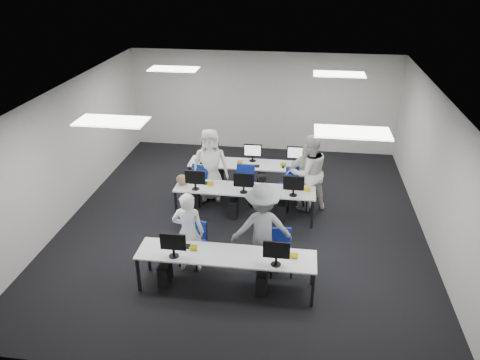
# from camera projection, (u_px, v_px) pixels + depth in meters

# --- Properties ---
(room) EXTENTS (9.00, 9.02, 3.00)m
(room) POSITION_uv_depth(u_px,v_px,m) (244.00, 161.00, 10.10)
(room) COLOR black
(room) RESTS_ON ground
(ceiling_panels) EXTENTS (5.20, 4.60, 0.02)m
(ceiling_panels) POSITION_uv_depth(u_px,v_px,m) (244.00, 94.00, 9.45)
(ceiling_panels) COLOR white
(ceiling_panels) RESTS_ON room
(desk_front) EXTENTS (3.20, 0.70, 0.73)m
(desk_front) POSITION_uv_depth(u_px,v_px,m) (226.00, 257.00, 8.32)
(desk_front) COLOR silver
(desk_front) RESTS_ON ground
(desk_mid) EXTENTS (3.20, 0.70, 0.73)m
(desk_mid) POSITION_uv_depth(u_px,v_px,m) (245.00, 191.00, 10.63)
(desk_mid) COLOR silver
(desk_mid) RESTS_ON ground
(desk_back) EXTENTS (3.20, 0.70, 0.73)m
(desk_back) POSITION_uv_depth(u_px,v_px,m) (252.00, 166.00, 11.88)
(desk_back) COLOR silver
(desk_back) RESTS_ON ground
(equipment_front) EXTENTS (2.51, 0.41, 1.19)m
(equipment_front) POSITION_uv_depth(u_px,v_px,m) (216.00, 271.00, 8.47)
(equipment_front) COLOR #0C399C
(equipment_front) RESTS_ON desk_front
(equipment_mid) EXTENTS (2.91, 0.41, 1.19)m
(equipment_mid) POSITION_uv_depth(u_px,v_px,m) (236.00, 203.00, 10.78)
(equipment_mid) COLOR white
(equipment_mid) RESTS_ON desk_mid
(equipment_back) EXTENTS (2.91, 0.41, 1.19)m
(equipment_back) POSITION_uv_depth(u_px,v_px,m) (259.00, 177.00, 12.01)
(equipment_back) COLOR white
(equipment_back) RESTS_ON desk_back
(chair_0) EXTENTS (0.55, 0.57, 0.88)m
(chair_0) POSITION_uv_depth(u_px,v_px,m) (194.00, 251.00, 9.19)
(chair_0) COLOR navy
(chair_0) RESTS_ON ground
(chair_1) EXTENTS (0.49, 0.52, 0.86)m
(chair_1) POSITION_uv_depth(u_px,v_px,m) (280.00, 259.00, 8.94)
(chair_1) COLOR navy
(chair_1) RESTS_ON ground
(chair_2) EXTENTS (0.58, 0.60, 0.91)m
(chair_2) POSITION_uv_depth(u_px,v_px,m) (197.00, 191.00, 11.45)
(chair_2) COLOR navy
(chair_2) RESTS_ON ground
(chair_3) EXTENTS (0.47, 0.51, 0.94)m
(chair_3) POSITION_uv_depth(u_px,v_px,m) (244.00, 192.00, 11.41)
(chair_3) COLOR navy
(chair_3) RESTS_ON ground
(chair_4) EXTENTS (0.57, 0.61, 0.99)m
(chair_4) POSITION_uv_depth(u_px,v_px,m) (296.00, 196.00, 11.18)
(chair_4) COLOR navy
(chair_4) RESTS_ON ground
(chair_5) EXTENTS (0.41, 0.44, 0.83)m
(chair_5) POSITION_uv_depth(u_px,v_px,m) (202.00, 186.00, 11.76)
(chair_5) COLOR navy
(chair_5) RESTS_ON ground
(chair_6) EXTENTS (0.43, 0.47, 0.83)m
(chair_6) POSITION_uv_depth(u_px,v_px,m) (242.00, 192.00, 11.47)
(chair_6) COLOR navy
(chair_6) RESTS_ON ground
(chair_7) EXTENTS (0.55, 0.57, 0.85)m
(chair_7) POSITION_uv_depth(u_px,v_px,m) (289.00, 193.00, 11.43)
(chair_7) COLOR navy
(chair_7) RESTS_ON ground
(handbag) EXTENTS (0.33, 0.25, 0.25)m
(handbag) POSITION_uv_depth(u_px,v_px,m) (182.00, 180.00, 10.74)
(handbag) COLOR #8D6B48
(handbag) RESTS_ON desk_mid
(student_0) EXTENTS (0.61, 0.41, 1.65)m
(student_0) POSITION_uv_depth(u_px,v_px,m) (188.00, 232.00, 8.78)
(student_0) COLOR silver
(student_0) RESTS_ON ground
(student_1) EXTENTS (1.12, 1.01, 1.87)m
(student_1) POSITION_uv_depth(u_px,v_px,m) (309.00, 172.00, 10.90)
(student_1) COLOR silver
(student_1) RESTS_ON ground
(student_2) EXTENTS (0.97, 0.71, 1.81)m
(student_2) POSITION_uv_depth(u_px,v_px,m) (210.00, 165.00, 11.39)
(student_2) COLOR silver
(student_2) RESTS_ON ground
(student_3) EXTENTS (0.99, 0.58, 1.58)m
(student_3) POSITION_uv_depth(u_px,v_px,m) (305.00, 175.00, 11.11)
(student_3) COLOR silver
(student_3) RESTS_ON ground
(photographer) EXTENTS (1.28, 0.90, 1.80)m
(photographer) POSITION_uv_depth(u_px,v_px,m) (262.00, 228.00, 8.77)
(photographer) COLOR slate
(photographer) RESTS_ON ground
(dslr_camera) EXTENTS (0.17, 0.21, 0.10)m
(dslr_camera) POSITION_uv_depth(u_px,v_px,m) (262.00, 178.00, 8.52)
(dslr_camera) COLOR black
(dslr_camera) RESTS_ON photographer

